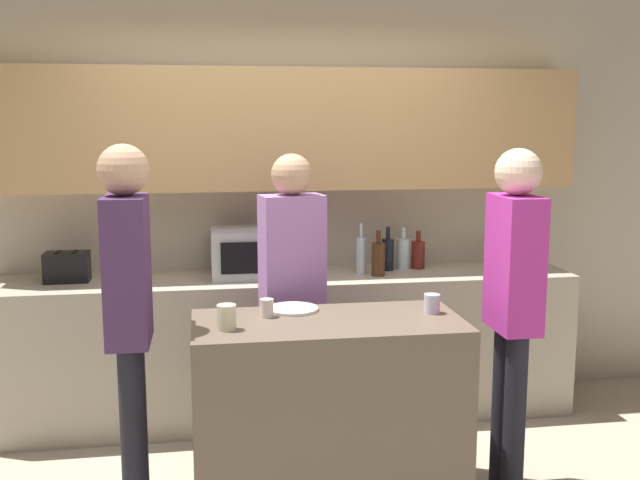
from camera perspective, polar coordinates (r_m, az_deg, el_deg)
The scene contains 18 objects.
back_wall at distance 4.88m, azimuth -2.88°, elevation 5.06°, with size 6.40×0.40×2.70m.
back_counter at distance 4.81m, azimuth -2.43°, elevation -8.09°, with size 3.60×0.62×0.92m.
kitchen_island at distance 3.77m, azimuth 0.61°, elevation -12.97°, with size 1.30×0.62×0.93m.
microwave at distance 4.68m, azimuth -5.12°, elevation -0.93°, with size 0.52×0.39×0.30m.
toaster at distance 4.76m, azimuth -18.72°, elevation -1.96°, with size 0.26×0.16×0.18m.
potted_plant at distance 5.11m, azimuth 15.17°, elevation 0.18°, with size 0.14×0.14×0.40m.
bottle_0 at distance 4.73m, azimuth 3.14°, elevation -1.13°, with size 0.06×0.06×0.32m.
bottle_1 at distance 4.69m, azimuth 4.46°, elevation -1.40°, with size 0.08×0.08×0.29m.
bottle_2 at distance 4.86m, azimuth 5.19°, elevation -1.04°, with size 0.08×0.08×0.29m.
bottle_3 at distance 4.92m, azimuth 6.35°, elevation -0.99°, with size 0.09×0.09×0.28m.
bottle_4 at distance 4.95m, azimuth 7.49°, elevation -1.07°, with size 0.09×0.09×0.25m.
plate_on_island at distance 3.79m, azimuth -2.10°, elevation -5.27°, with size 0.26×0.26×0.01m.
cup_0 at distance 3.67m, azimuth -4.07°, elevation -5.19°, with size 0.07×0.07×0.09m.
cup_1 at distance 3.46m, azimuth -7.12°, elevation -5.87°, with size 0.09×0.09×0.12m.
cup_2 at distance 3.77m, azimuth 8.52°, elevation -4.82°, with size 0.08×0.08×0.10m.
person_left at distance 4.13m, azimuth -2.13°, elevation -2.94°, with size 0.37×0.25×1.71m.
person_center at distance 3.56m, azimuth -14.38°, elevation -4.33°, with size 0.23×0.34×1.78m.
person_right at distance 3.84m, azimuth 14.52°, elevation -3.69°, with size 0.23×0.34×1.75m.
Camera 1 is at (-0.52, -3.17, 1.89)m, focal length 42.00 mm.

